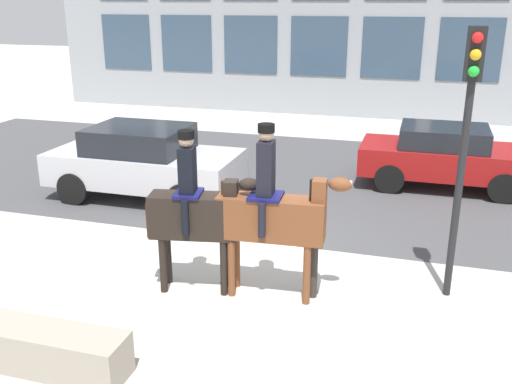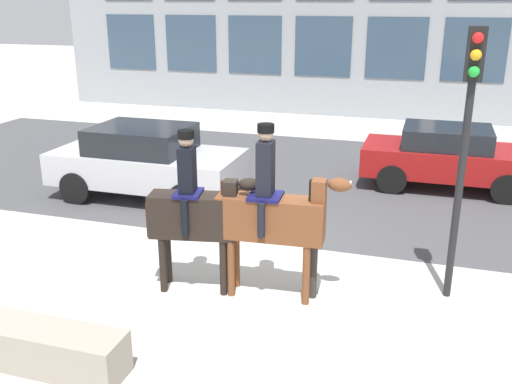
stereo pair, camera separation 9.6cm
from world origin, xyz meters
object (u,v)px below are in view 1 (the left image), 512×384
at_px(street_car_near_lane, 144,161).
at_px(street_car_far_lane, 445,155).
at_px(mounted_horse_lead, 195,211).
at_px(pedestrian_bystander, 313,237).
at_px(mounted_horse_companion, 273,213).
at_px(planter_ledge, 29,346).
at_px(traffic_light, 467,124).

height_order(street_car_near_lane, street_car_far_lane, street_car_near_lane).
height_order(mounted_horse_lead, pedestrian_bystander, mounted_horse_lead).
height_order(mounted_horse_companion, planter_ledge, mounted_horse_companion).
bearing_deg(mounted_horse_lead, pedestrian_bystander, -0.38).
relative_size(pedestrian_bystander, planter_ledge, 0.62).
bearing_deg(street_car_far_lane, mounted_horse_companion, -112.20).
bearing_deg(planter_ledge, mounted_horse_companion, 46.78).
bearing_deg(mounted_horse_companion, pedestrian_bystander, 13.74).
xyz_separation_m(mounted_horse_companion, planter_ledge, (-2.41, -2.56, -1.06)).
distance_m(mounted_horse_lead, street_car_near_lane, 4.67).
relative_size(mounted_horse_lead, street_car_near_lane, 0.60).
relative_size(pedestrian_bystander, street_car_far_lane, 0.40).
distance_m(street_car_far_lane, traffic_light, 5.83).
bearing_deg(mounted_horse_lead, mounted_horse_companion, -4.07).
bearing_deg(pedestrian_bystander, street_car_near_lane, -47.61).
relative_size(pedestrian_bystander, street_car_near_lane, 0.38).
height_order(street_car_far_lane, traffic_light, traffic_light).
xyz_separation_m(mounted_horse_companion, pedestrian_bystander, (0.57, 0.18, -0.39)).
xyz_separation_m(street_car_near_lane, planter_ledge, (1.55, -6.15, -0.57)).
relative_size(mounted_horse_companion, street_car_far_lane, 0.67).
bearing_deg(mounted_horse_companion, mounted_horse_lead, -177.27).
bearing_deg(mounted_horse_companion, planter_ledge, -137.13).
xyz_separation_m(mounted_horse_companion, street_car_far_lane, (2.56, 6.27, -0.56)).
relative_size(traffic_light, planter_ledge, 1.54).
xyz_separation_m(mounted_horse_lead, mounted_horse_companion, (1.17, 0.14, 0.05)).
xyz_separation_m(pedestrian_bystander, street_car_near_lane, (-4.53, 3.41, -0.10)).
relative_size(street_car_far_lane, traffic_light, 1.01).
height_order(street_car_near_lane, traffic_light, traffic_light).
bearing_deg(mounted_horse_companion, traffic_light, 12.53).
relative_size(street_car_near_lane, street_car_far_lane, 1.06).
relative_size(mounted_horse_lead, mounted_horse_companion, 0.95).
xyz_separation_m(mounted_horse_companion, traffic_light, (2.55, 0.75, 1.33)).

